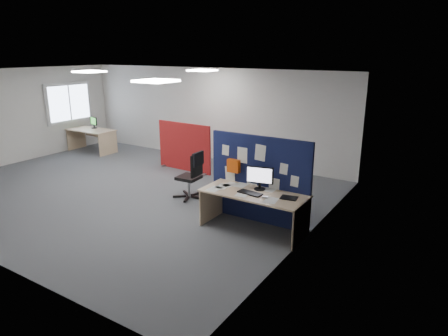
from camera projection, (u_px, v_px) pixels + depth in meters
The scene contains 18 objects.
floor at pixel (126, 190), 9.43m from camera, with size 9.00×9.00×0.00m, color #575A5F.
ceiling at pixel (117, 73), 8.66m from camera, with size 9.00×7.00×0.02m, color white.
wall_back at pixel (209, 114), 11.88m from camera, with size 9.00×0.02×2.70m, color silver.
wall_left at pixel (9, 117), 11.35m from camera, with size 0.02×7.00×2.70m, color silver.
wall_right at pixel (312, 163), 6.74m from camera, with size 0.02×7.00×2.70m, color silver.
window at pixel (69, 103), 12.88m from camera, with size 0.06×1.70×1.30m.
ceiling_lights at pixel (150, 73), 9.04m from camera, with size 4.10×4.10×0.04m.
navy_divider at pixel (259, 180), 7.49m from camera, with size 2.04×0.30×1.68m.
main_desk at pixel (255, 200), 7.22m from camera, with size 1.91×0.85×0.73m.
monitor_main at pixel (260, 177), 7.22m from camera, with size 0.49×0.21×0.43m.
keyboard at pixel (250, 193), 7.07m from camera, with size 0.45×0.18×0.03m, color black.
mouse at pixel (265, 197), 6.87m from camera, with size 0.10×0.06×0.03m, color #99989D.
paper_tray at pixel (289, 198), 6.86m from camera, with size 0.28×0.22×0.01m, color black.
red_divider at pixel (184, 147), 10.83m from camera, with size 1.75×0.30×1.31m.
second_desk at pixel (92, 135), 12.92m from camera, with size 1.58×0.79×0.73m.
monitor_second at pixel (94, 122), 12.97m from camera, with size 0.40×0.18×0.37m.
office_chair at pixel (193, 173), 8.73m from camera, with size 0.68×0.71×1.06m.
desk_papers at pixel (241, 190), 7.29m from camera, with size 1.37×0.84×0.00m.
Camera 1 is at (6.71, -6.28, 3.17)m, focal length 32.00 mm.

